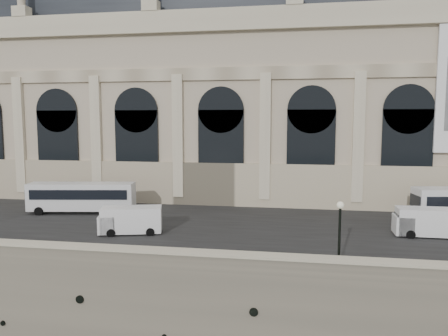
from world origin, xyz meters
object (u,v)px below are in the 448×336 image
object	(u,v)px
van_c	(425,222)
lamp_right	(339,236)
bus_left	(82,196)
van_b	(128,220)

from	to	relation	value
van_c	lamp_right	bearing A→B (deg)	-129.21
bus_left	van_c	size ratio (longest dim) A/B	2.05
lamp_right	van_b	bearing A→B (deg)	159.66
bus_left	lamp_right	bearing A→B (deg)	-28.19
bus_left	van_b	distance (m)	10.74
lamp_right	bus_left	bearing A→B (deg)	151.81
van_b	lamp_right	xyz separation A→B (m)	(17.24, -6.39, 1.08)
bus_left	van_c	distance (m)	33.42
van_b	van_c	bearing A→B (deg)	7.62
van_b	van_c	size ratio (longest dim) A/B	1.03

